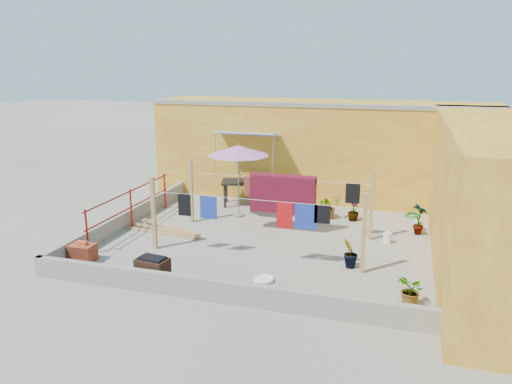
{
  "coord_description": "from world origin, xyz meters",
  "views": [
    {
      "loc": [
        3.23,
        -11.71,
        4.45
      ],
      "look_at": [
        -0.43,
        0.3,
        1.17
      ],
      "focal_mm": 35.0,
      "sensor_mm": 36.0,
      "label": 1
    }
  ],
  "objects_px": {
    "patio_umbrella": "(238,151)",
    "white_basin": "(263,279)",
    "water_jug_b": "(417,226)",
    "brazier": "(153,270)",
    "plant_back_a": "(329,206)",
    "brick_stack": "(83,253)",
    "water_jug_a": "(387,238)",
    "outdoor_table": "(249,183)",
    "green_hose": "(413,215)"
  },
  "relations": [
    {
      "from": "outdoor_table",
      "to": "green_hose",
      "type": "relative_size",
      "value": 3.85
    },
    {
      "from": "water_jug_a",
      "to": "green_hose",
      "type": "xyz_separation_m",
      "value": [
        0.62,
        2.57,
        -0.11
      ]
    },
    {
      "from": "outdoor_table",
      "to": "green_hose",
      "type": "xyz_separation_m",
      "value": [
        5.05,
        0.24,
        -0.68
      ]
    },
    {
      "from": "patio_umbrella",
      "to": "brick_stack",
      "type": "height_order",
      "value": "patio_umbrella"
    },
    {
      "from": "outdoor_table",
      "to": "plant_back_a",
      "type": "relative_size",
      "value": 2.6
    },
    {
      "from": "brazier",
      "to": "patio_umbrella",
      "type": "bearing_deg",
      "value": 87.75
    },
    {
      "from": "outdoor_table",
      "to": "brick_stack",
      "type": "distance_m",
      "value": 6.03
    },
    {
      "from": "outdoor_table",
      "to": "white_basin",
      "type": "relative_size",
      "value": 4.24
    },
    {
      "from": "patio_umbrella",
      "to": "plant_back_a",
      "type": "bearing_deg",
      "value": 12.34
    },
    {
      "from": "patio_umbrella",
      "to": "water_jug_a",
      "type": "height_order",
      "value": "patio_umbrella"
    },
    {
      "from": "green_hose",
      "to": "white_basin",
      "type": "bearing_deg",
      "value": -117.88
    },
    {
      "from": "green_hose",
      "to": "plant_back_a",
      "type": "height_order",
      "value": "plant_back_a"
    },
    {
      "from": "patio_umbrella",
      "to": "plant_back_a",
      "type": "relative_size",
      "value": 3.19
    },
    {
      "from": "patio_umbrella",
      "to": "outdoor_table",
      "type": "height_order",
      "value": "patio_umbrella"
    },
    {
      "from": "brazier",
      "to": "brick_stack",
      "type": "bearing_deg",
      "value": 164.83
    },
    {
      "from": "patio_umbrella",
      "to": "white_basin",
      "type": "xyz_separation_m",
      "value": [
        1.97,
        -4.18,
        -1.92
      ]
    },
    {
      "from": "water_jug_a",
      "to": "water_jug_b",
      "type": "relative_size",
      "value": 0.9
    },
    {
      "from": "brazier",
      "to": "water_jug_a",
      "type": "bearing_deg",
      "value": 40.21
    },
    {
      "from": "outdoor_table",
      "to": "brick_stack",
      "type": "xyz_separation_m",
      "value": [
        -2.21,
        -5.59,
        -0.5
      ]
    },
    {
      "from": "outdoor_table",
      "to": "brazier",
      "type": "bearing_deg",
      "value": -90.99
    },
    {
      "from": "brick_stack",
      "to": "green_hose",
      "type": "height_order",
      "value": "brick_stack"
    },
    {
      "from": "outdoor_table",
      "to": "white_basin",
      "type": "height_order",
      "value": "outdoor_table"
    },
    {
      "from": "patio_umbrella",
      "to": "white_basin",
      "type": "bearing_deg",
      "value": -64.74
    },
    {
      "from": "white_basin",
      "to": "water_jug_b",
      "type": "bearing_deg",
      "value": 54.05
    },
    {
      "from": "brick_stack",
      "to": "water_jug_a",
      "type": "height_order",
      "value": "brick_stack"
    },
    {
      "from": "water_jug_b",
      "to": "patio_umbrella",
      "type": "bearing_deg",
      "value": -178.82
    },
    {
      "from": "brazier",
      "to": "plant_back_a",
      "type": "bearing_deg",
      "value": 63.11
    },
    {
      "from": "patio_umbrella",
      "to": "white_basin",
      "type": "height_order",
      "value": "patio_umbrella"
    },
    {
      "from": "outdoor_table",
      "to": "water_jug_b",
      "type": "relative_size",
      "value": 5.28
    },
    {
      "from": "patio_umbrella",
      "to": "brazier",
      "type": "distance_m",
      "value": 5.21
    },
    {
      "from": "water_jug_a",
      "to": "white_basin",
      "type": "bearing_deg",
      "value": -127.52
    },
    {
      "from": "patio_umbrella",
      "to": "water_jug_a",
      "type": "relative_size",
      "value": 7.18
    },
    {
      "from": "brick_stack",
      "to": "white_basin",
      "type": "bearing_deg",
      "value": 2.38
    },
    {
      "from": "water_jug_a",
      "to": "plant_back_a",
      "type": "distance_m",
      "value": 2.42
    },
    {
      "from": "brazier",
      "to": "plant_back_a",
      "type": "xyz_separation_m",
      "value": [
        2.79,
        5.49,
        0.08
      ]
    },
    {
      "from": "patio_umbrella",
      "to": "water_jug_b",
      "type": "height_order",
      "value": "patio_umbrella"
    },
    {
      "from": "green_hose",
      "to": "plant_back_a",
      "type": "xyz_separation_m",
      "value": [
        -2.37,
        -0.91,
        0.32
      ]
    },
    {
      "from": "water_jug_b",
      "to": "green_hose",
      "type": "distance_m",
      "value": 1.38
    },
    {
      "from": "outdoor_table",
      "to": "brazier",
      "type": "relative_size",
      "value": 2.69
    },
    {
      "from": "water_jug_a",
      "to": "outdoor_table",
      "type": "bearing_deg",
      "value": 152.31
    },
    {
      "from": "white_basin",
      "to": "plant_back_a",
      "type": "xyz_separation_m",
      "value": [
        0.62,
        4.75,
        0.32
      ]
    },
    {
      "from": "brick_stack",
      "to": "water_jug_a",
      "type": "xyz_separation_m",
      "value": [
        6.64,
        3.26,
        -0.07
      ]
    },
    {
      "from": "brick_stack",
      "to": "water_jug_a",
      "type": "relative_size",
      "value": 1.83
    },
    {
      "from": "outdoor_table",
      "to": "water_jug_a",
      "type": "height_order",
      "value": "outdoor_table"
    },
    {
      "from": "patio_umbrella",
      "to": "brazier",
      "type": "height_order",
      "value": "patio_umbrella"
    },
    {
      "from": "brazier",
      "to": "outdoor_table",
      "type": "bearing_deg",
      "value": 89.01
    },
    {
      "from": "brick_stack",
      "to": "brazier",
      "type": "distance_m",
      "value": 2.18
    },
    {
      "from": "brazier",
      "to": "plant_back_a",
      "type": "distance_m",
      "value": 6.16
    },
    {
      "from": "water_jug_a",
      "to": "water_jug_b",
      "type": "height_order",
      "value": "water_jug_b"
    },
    {
      "from": "patio_umbrella",
      "to": "water_jug_a",
      "type": "distance_m",
      "value": 4.83
    }
  ]
}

